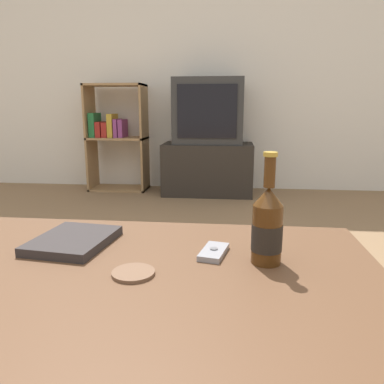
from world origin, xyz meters
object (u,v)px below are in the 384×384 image
object	(u,v)px
tv_stand	(208,169)
table_book	(74,240)
television	(208,111)
beer_bottle	(267,226)
bookshelf	(114,135)
cell_phone	(214,252)

from	to	relation	value
tv_stand	table_book	xyz separation A→B (m)	(-0.20, -2.54, 0.21)
tv_stand	television	bearing A→B (deg)	-90.00
beer_bottle	table_book	world-z (taller)	beer_bottle
bookshelf	beer_bottle	world-z (taller)	bookshelf
table_book	television	bearing A→B (deg)	92.44
table_book	bookshelf	bearing A→B (deg)	112.15
television	cell_phone	xyz separation A→B (m)	(0.18, -2.56, -0.32)
tv_stand	cell_phone	xyz separation A→B (m)	(0.18, -2.57, 0.21)
tv_stand	table_book	distance (m)	2.55
television	beer_bottle	bearing A→B (deg)	-83.37
beer_bottle	table_book	size ratio (longest dim) A/B	1.06
bookshelf	table_book	bearing A→B (deg)	-74.86
tv_stand	table_book	size ratio (longest dim) A/B	3.29
television	beer_bottle	distance (m)	2.63
beer_bottle	cell_phone	xyz separation A→B (m)	(-0.13, 0.04, -0.08)
television	beer_bottle	size ratio (longest dim) A/B	2.35
cell_phone	table_book	size ratio (longest dim) A/B	0.49
bookshelf	cell_phone	size ratio (longest dim) A/B	8.31
beer_bottle	table_book	bearing A→B (deg)	172.54
table_book	cell_phone	bearing A→B (deg)	2.51
beer_bottle	cell_phone	size ratio (longest dim) A/B	2.18
television	table_book	distance (m)	2.56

